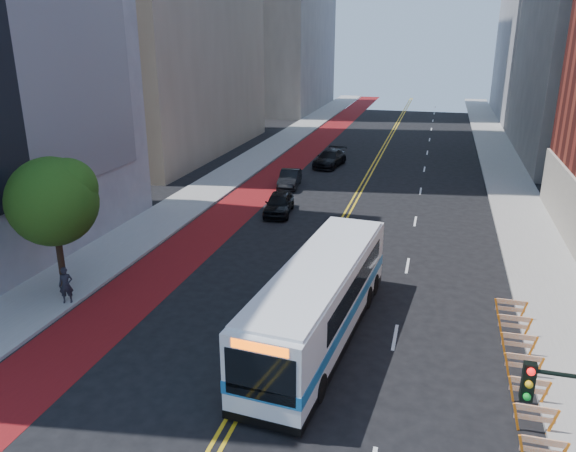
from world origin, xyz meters
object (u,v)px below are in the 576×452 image
(car_a, at_px, (279,203))
(transit_bus, at_px, (321,299))
(car_b, at_px, (290,179))
(pedestrian, at_px, (66,285))
(street_tree, at_px, (54,198))
(traffic_signal, at_px, (574,428))
(car_c, at_px, (330,158))

(car_a, bearing_deg, transit_bus, -75.07)
(car_a, xyz_separation_m, car_b, (-1.15, 7.23, -0.05))
(transit_bus, distance_m, car_b, 24.50)
(car_b, bearing_deg, pedestrian, -107.10)
(car_a, bearing_deg, street_tree, -120.20)
(traffic_signal, distance_m, car_c, 42.76)
(traffic_signal, xyz_separation_m, car_b, (-15.25, 31.97, -3.01))
(transit_bus, distance_m, pedestrian, 12.15)
(car_b, bearing_deg, traffic_signal, -70.60)
(traffic_signal, height_order, car_a, traffic_signal)
(car_b, bearing_deg, transit_bus, -78.12)
(traffic_signal, height_order, transit_bus, traffic_signal)
(car_b, distance_m, pedestrian, 23.92)
(street_tree, relative_size, car_c, 1.27)
(street_tree, xyz_separation_m, car_c, (7.15, 30.91, -4.14))
(street_tree, distance_m, car_c, 31.99)
(pedestrian, bearing_deg, street_tree, 101.50)
(car_a, xyz_separation_m, pedestrian, (-5.71, -16.25, 0.27))
(car_b, relative_size, pedestrian, 2.46)
(transit_bus, relative_size, pedestrian, 7.27)
(car_b, bearing_deg, street_tree, -109.66)
(street_tree, xyz_separation_m, car_a, (6.56, 15.18, -4.15))
(pedestrian, bearing_deg, traffic_signal, -50.05)
(street_tree, bearing_deg, pedestrian, -51.64)
(traffic_signal, bearing_deg, street_tree, 155.18)
(traffic_signal, bearing_deg, transit_bus, 131.52)
(street_tree, xyz_separation_m, pedestrian, (0.84, -1.07, -3.88))
(traffic_signal, distance_m, car_b, 35.55)
(street_tree, relative_size, car_a, 1.51)
(traffic_signal, bearing_deg, pedestrian, 156.81)
(car_c, bearing_deg, transit_bus, -72.29)
(pedestrian, bearing_deg, car_c, 51.98)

